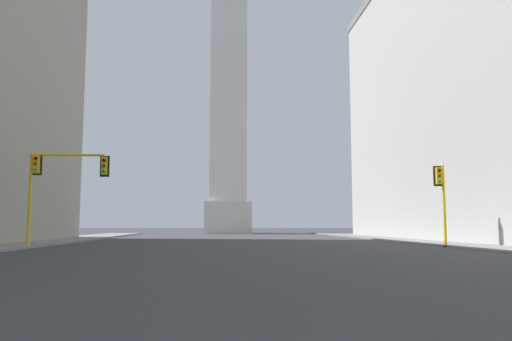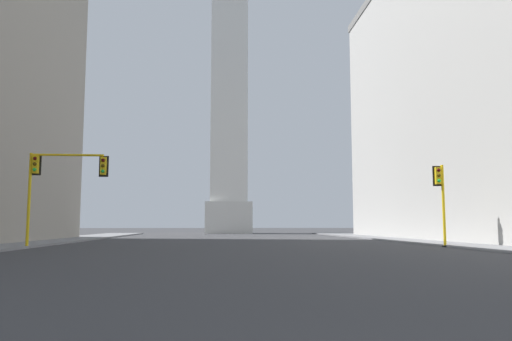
# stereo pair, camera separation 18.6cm
# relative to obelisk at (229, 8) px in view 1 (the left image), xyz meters

# --- Properties ---
(sidewalk_right) EXTENTS (5.00, 93.06, 0.15)m
(sidewalk_right) POSITION_rel_obelisk_xyz_m (15.38, -49.63, -37.31)
(sidewalk_right) COLOR slate
(sidewalk_right) RESTS_ON ground_plane
(obelisk) EXTENTS (7.30, 7.30, 77.28)m
(obelisk) POSITION_rel_obelisk_xyz_m (0.00, 0.00, 0.00)
(obelisk) COLOR silver
(obelisk) RESTS_ON ground_plane
(traffic_light_mid_left) EXTENTS (4.85, 0.51, 5.81)m
(traffic_light_mid_left) POSITION_rel_obelisk_xyz_m (-11.51, -48.74, -32.96)
(traffic_light_mid_left) COLOR yellow
(traffic_light_mid_left) RESTS_ON ground_plane
(traffic_light_mid_right) EXTENTS (0.76, 0.52, 5.28)m
(traffic_light_mid_right) POSITION_rel_obelisk_xyz_m (12.75, -48.91, -33.90)
(traffic_light_mid_right) COLOR yellow
(traffic_light_mid_right) RESTS_ON ground_plane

